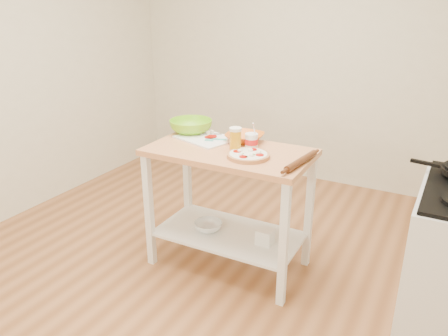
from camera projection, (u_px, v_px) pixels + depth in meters
room_shell at (191, 90)px, 2.56m from camera, size 4.04×4.54×2.74m
prep_island at (229, 184)px, 3.04m from camera, size 1.12×0.62×0.90m
pizza at (248, 155)px, 2.80m from camera, size 0.28×0.28×0.04m
cutting_board at (206, 138)px, 3.17m from camera, size 0.47×0.41×0.04m
spatula at (215, 140)px, 3.11m from camera, size 0.14×0.10×0.01m
knife at (198, 134)px, 3.24m from camera, size 0.25×0.14×0.01m
orange_bowl at (245, 138)px, 3.10m from camera, size 0.26×0.26×0.06m
green_bowl at (191, 126)px, 3.30m from camera, size 0.37×0.37×0.10m
beer_pint at (235, 139)px, 2.89m from camera, size 0.08×0.08×0.16m
yogurt_tub at (251, 141)px, 2.95m from camera, size 0.09×0.09×0.19m
rolling_pin at (301, 161)px, 2.68m from camera, size 0.09×0.37×0.04m
shelf_glass_bowl at (208, 226)px, 3.21m from camera, size 0.21×0.21×0.06m
shelf_bin at (265, 237)px, 3.02m from camera, size 0.11×0.11×0.11m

